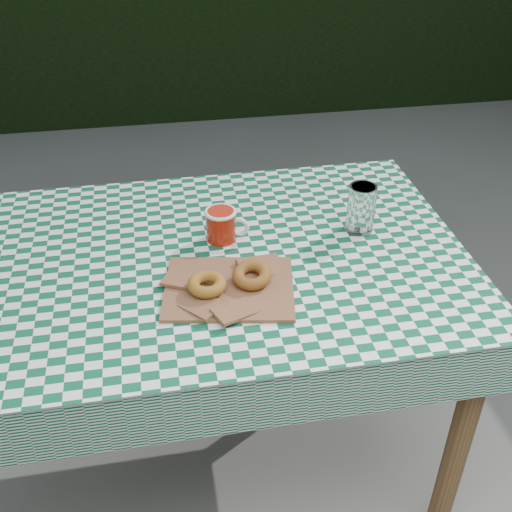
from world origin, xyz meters
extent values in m
plane|color=#52524D|center=(0.00, 0.00, 0.00)|extent=(60.00, 60.00, 0.00)
cube|color=brown|center=(-0.08, 0.20, 0.38)|extent=(1.28, 0.86, 0.75)
cube|color=#0C4F31|center=(-0.08, 0.20, 0.75)|extent=(1.30, 0.88, 0.01)
cube|color=brown|center=(-0.05, 0.06, 0.76)|extent=(0.33, 0.28, 0.02)
torus|color=#9E6F20|center=(-0.11, 0.05, 0.79)|extent=(0.11, 0.11, 0.03)
torus|color=brown|center=(0.00, 0.07, 0.79)|extent=(0.12, 0.12, 0.03)
cylinder|color=white|center=(0.32, 0.26, 0.82)|extent=(0.08, 0.08, 0.13)
camera|label=1|loc=(-0.19, -1.09, 1.66)|focal=44.17mm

